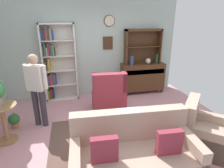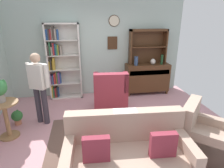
% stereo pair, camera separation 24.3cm
% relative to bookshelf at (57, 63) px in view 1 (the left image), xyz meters
% --- Properties ---
extents(ground_plane, '(5.40, 4.60, 0.02)m').
position_rel_bookshelf_xyz_m(ground_plane, '(1.05, -1.94, -1.06)').
color(ground_plane, '#C68C93').
extents(wall_back, '(5.00, 0.09, 2.80)m').
position_rel_bookshelf_xyz_m(wall_back, '(1.05, 0.19, 0.35)').
color(wall_back, '#ADC1B7').
rests_on(wall_back, ground_plane).
extents(area_rug, '(2.78, 1.80, 0.01)m').
position_rel_bookshelf_xyz_m(area_rug, '(1.25, -2.24, -1.05)').
color(area_rug, brown).
rests_on(area_rug, ground_plane).
extents(bookshelf, '(0.90, 0.30, 2.10)m').
position_rel_bookshelf_xyz_m(bookshelf, '(0.00, 0.00, 0.00)').
color(bookshelf, silver).
rests_on(bookshelf, ground_plane).
extents(sideboard, '(1.30, 0.45, 0.92)m').
position_rel_bookshelf_xyz_m(sideboard, '(2.50, -0.08, -0.54)').
color(sideboard, '#4C2D19').
rests_on(sideboard, ground_plane).
extents(sideboard_hutch, '(1.10, 0.26, 1.00)m').
position_rel_bookshelf_xyz_m(sideboard_hutch, '(2.50, 0.03, 0.51)').
color(sideboard_hutch, '#4C2D19').
rests_on(sideboard_hutch, sideboard).
extents(vase_tall, '(0.11, 0.11, 0.25)m').
position_rel_bookshelf_xyz_m(vase_tall, '(2.11, -0.16, -0.00)').
color(vase_tall, '#33476B').
rests_on(vase_tall, sideboard).
extents(vase_round, '(0.15, 0.15, 0.17)m').
position_rel_bookshelf_xyz_m(vase_round, '(2.63, -0.15, -0.05)').
color(vase_round, beige).
rests_on(vase_round, sideboard).
extents(bottle_wine, '(0.07, 0.07, 0.29)m').
position_rel_bookshelf_xyz_m(bottle_wine, '(2.89, -0.17, 0.01)').
color(bottle_wine, '#194223').
rests_on(bottle_wine, sideboard).
extents(couch_floral, '(1.85, 0.96, 0.90)m').
position_rel_bookshelf_xyz_m(couch_floral, '(1.15, -3.09, -0.74)').
color(couch_floral, tan).
rests_on(couch_floral, ground_plane).
extents(armchair_floral, '(1.08, 1.08, 0.88)m').
position_rel_bookshelf_xyz_m(armchair_floral, '(2.55, -2.84, -0.76)').
color(armchair_floral, tan).
rests_on(armchair_floral, ground_plane).
extents(wingback_chair, '(0.84, 0.86, 1.05)m').
position_rel_bookshelf_xyz_m(wingback_chair, '(1.21, -1.13, -0.67)').
color(wingback_chair, maroon).
rests_on(wingback_chair, ground_plane).
extents(plant_stand, '(0.52, 0.52, 0.74)m').
position_rel_bookshelf_xyz_m(plant_stand, '(-0.91, -1.83, -0.60)').
color(plant_stand, '#997047').
rests_on(plant_stand, ground_plane).
extents(potted_plant_small, '(0.23, 0.23, 0.32)m').
position_rel_bookshelf_xyz_m(potted_plant_small, '(-0.89, -1.38, -0.86)').
color(potted_plant_small, '#AD6B4C').
rests_on(potted_plant_small, ground_plane).
extents(person_reading, '(0.49, 0.34, 1.56)m').
position_rel_bookshelf_xyz_m(person_reading, '(-0.35, -1.38, -0.14)').
color(person_reading, '#38333D').
rests_on(person_reading, ground_plane).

